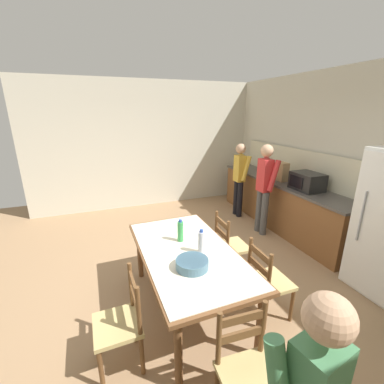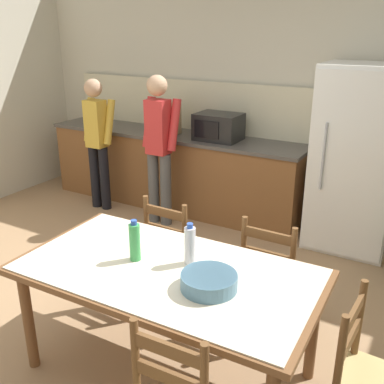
{
  "view_description": "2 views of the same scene",
  "coord_description": "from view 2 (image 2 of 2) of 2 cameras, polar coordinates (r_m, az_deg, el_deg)",
  "views": [
    {
      "loc": [
        2.79,
        -1.12,
        2.24
      ],
      "look_at": [
        -0.27,
        0.04,
        1.19
      ],
      "focal_mm": 24.0,
      "sensor_mm": 36.0,
      "label": 1
    },
    {
      "loc": [
        1.77,
        -2.28,
        2.16
      ],
      "look_at": [
        0.34,
        0.21,
        1.08
      ],
      "focal_mm": 42.0,
      "sensor_mm": 36.0,
      "label": 2
    }
  ],
  "objects": [
    {
      "name": "ground_plane",
      "position": [
        3.61,
        -6.65,
        -16.46
      ],
      "size": [
        8.32,
        8.32,
        0.0
      ],
      "primitive_type": "plane",
      "color": "#9E7A56"
    },
    {
      "name": "wall_back",
      "position": [
        5.3,
        10.32,
        12.45
      ],
      "size": [
        6.52,
        0.12,
        2.9
      ],
      "primitive_type": "cube",
      "color": "beige",
      "rests_on": "ground"
    },
    {
      "name": "kitchen_counter",
      "position": [
        5.61,
        -2.41,
        2.87
      ],
      "size": [
        3.32,
        0.66,
        0.93
      ],
      "color": "brown",
      "rests_on": "ground"
    },
    {
      "name": "counter_splashback",
      "position": [
        5.68,
        -0.82,
        11.04
      ],
      "size": [
        3.28,
        0.03,
        0.6
      ],
      "primitive_type": "cube",
      "color": "beige",
      "rests_on": "kitchen_counter"
    },
    {
      "name": "refrigerator",
      "position": [
        4.69,
        20.16,
        3.83
      ],
      "size": [
        0.79,
        0.73,
        1.83
      ],
      "color": "white",
      "rests_on": "ground"
    },
    {
      "name": "microwave",
      "position": [
        5.13,
        3.37,
        8.27
      ],
      "size": [
        0.5,
        0.39,
        0.3
      ],
      "color": "black",
      "rests_on": "kitchen_counter"
    },
    {
      "name": "paper_bag",
      "position": [
        5.43,
        -2.88,
        9.29
      ],
      "size": [
        0.24,
        0.16,
        0.36
      ],
      "primitive_type": "cube",
      "color": "tan",
      "rests_on": "kitchen_counter"
    },
    {
      "name": "dining_table",
      "position": [
        2.8,
        -3.19,
        -11.05
      ],
      "size": [
        1.87,
        1.02,
        0.77
      ],
      "rotation": [
        0.0,
        0.0,
        0.02
      ],
      "color": "brown",
      "rests_on": "ground"
    },
    {
      "name": "bottle_near_centre",
      "position": [
        2.82,
        -7.29,
        -6.26
      ],
      "size": [
        0.07,
        0.07,
        0.27
      ],
      "color": "green",
      "rests_on": "dining_table"
    },
    {
      "name": "bottle_off_centre",
      "position": [
        2.75,
        -0.26,
        -6.76
      ],
      "size": [
        0.07,
        0.07,
        0.27
      ],
      "color": "silver",
      "rests_on": "dining_table"
    },
    {
      "name": "serving_bowl",
      "position": [
        2.54,
        2.17,
        -11.16
      ],
      "size": [
        0.32,
        0.32,
        0.09
      ],
      "color": "slate",
      "rests_on": "dining_table"
    },
    {
      "name": "chair_side_far_left",
      "position": [
        3.7,
        -2.19,
        -7.19
      ],
      "size": [
        0.43,
        0.41,
        0.91
      ],
      "rotation": [
        0.0,
        0.0,
        3.12
      ],
      "color": "brown",
      "rests_on": "ground"
    },
    {
      "name": "chair_side_far_right",
      "position": [
        3.4,
        10.15,
        -10.22
      ],
      "size": [
        0.42,
        0.4,
        0.91
      ],
      "rotation": [
        0.0,
        0.0,
        3.13
      ],
      "color": "brown",
      "rests_on": "ground"
    },
    {
      "name": "chair_head_end",
      "position": [
        2.65,
        21.78,
        -21.65
      ],
      "size": [
        0.42,
        0.44,
        0.91
      ],
      "rotation": [
        0.0,
        0.0,
        1.52
      ],
      "color": "brown",
      "rests_on": "ground"
    },
    {
      "name": "person_at_sink",
      "position": [
        5.52,
        -11.93,
        6.74
      ],
      "size": [
        0.4,
        0.27,
        1.58
      ],
      "rotation": [
        0.0,
        0.0,
        1.57
      ],
      "color": "black",
      "rests_on": "ground"
    },
    {
      "name": "person_at_counter",
      "position": [
        4.95,
        -4.21,
        6.18
      ],
      "size": [
        0.42,
        0.29,
        1.68
      ],
      "rotation": [
        0.0,
        0.0,
        1.57
      ],
      "color": "#4C4C4C",
      "rests_on": "ground"
    }
  ]
}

